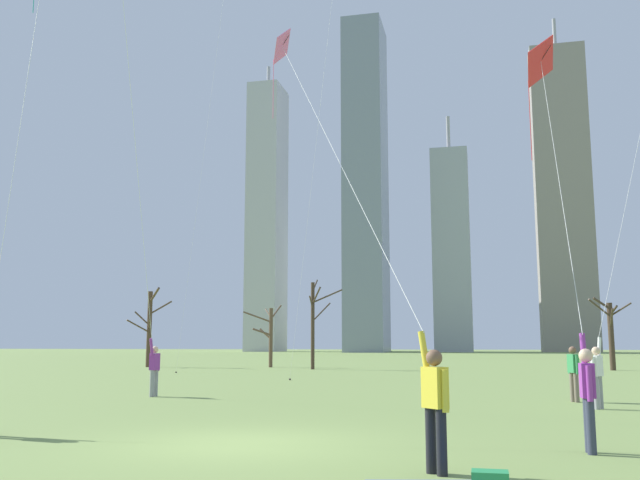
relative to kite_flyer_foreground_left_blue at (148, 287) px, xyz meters
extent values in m
plane|color=#7A934C|center=(6.26, -8.64, -3.48)|extent=(400.00, 400.00, 0.00)
cylinder|color=gray|center=(-0.09, 0.99, -3.06)|extent=(0.14, 0.14, 0.85)
cylinder|color=gray|center=(-0.12, 0.77, -3.06)|extent=(0.14, 0.14, 0.85)
cube|color=purple|center=(-0.10, 0.88, -2.36)|extent=(0.24, 0.36, 0.54)
sphere|color=beige|center=(-0.10, 0.88, -1.97)|extent=(0.22, 0.22, 0.22)
cylinder|color=purple|center=(-0.08, 1.09, -2.39)|extent=(0.09, 0.09, 0.55)
cylinder|color=purple|center=(-0.13, 0.67, -1.89)|extent=(0.11, 0.21, 0.56)
cylinder|color=silver|center=(0.21, -2.05, 6.11)|extent=(0.69, 5.44, 15.49)
cylinder|color=gray|center=(13.20, -0.53, -3.06)|extent=(0.14, 0.14, 0.85)
cylinder|color=gray|center=(13.31, -0.35, -3.06)|extent=(0.14, 0.14, 0.85)
cube|color=white|center=(13.26, -0.44, -2.36)|extent=(0.35, 0.39, 0.54)
sphere|color=beige|center=(13.26, -0.44, -1.97)|extent=(0.22, 0.22, 0.22)
cylinder|color=white|center=(13.14, -0.62, -2.39)|extent=(0.09, 0.09, 0.55)
cylinder|color=white|center=(13.37, -0.26, -1.89)|extent=(0.19, 0.22, 0.56)
cylinder|color=silver|center=(15.83, 4.76, 5.26)|extent=(4.94, 10.07, 13.80)
cylinder|color=silver|center=(0.31, -7.00, 3.28)|extent=(1.56, 3.09, 9.83)
cylinder|color=#33384C|center=(11.95, -8.47, -3.06)|extent=(0.14, 0.14, 0.85)
cylinder|color=#33384C|center=(11.95, -8.25, -3.06)|extent=(0.14, 0.14, 0.85)
cube|color=purple|center=(11.95, -8.36, -2.36)|extent=(0.21, 0.34, 0.54)
sphere|color=beige|center=(11.95, -8.36, -1.97)|extent=(0.22, 0.22, 0.22)
cylinder|color=purple|center=(11.95, -8.57, -2.39)|extent=(0.09, 0.09, 0.55)
cylinder|color=purple|center=(11.94, -8.15, -1.89)|extent=(0.09, 0.20, 0.56)
cube|color=red|center=(12.21, -0.64, 6.12)|extent=(0.79, 1.50, 1.53)
cylinder|color=black|center=(12.21, -0.64, 6.12)|extent=(0.62, 0.04, 0.93)
cylinder|color=red|center=(11.85, -0.63, 4.42)|extent=(0.02, 0.02, 2.31)
cylinder|color=silver|center=(12.08, -4.40, 2.24)|extent=(0.28, 7.52, 7.76)
cylinder|color=black|center=(9.80, -10.77, -3.06)|extent=(0.14, 0.14, 0.85)
cylinder|color=black|center=(9.64, -10.61, -3.06)|extent=(0.14, 0.14, 0.85)
cube|color=yellow|center=(9.72, -10.69, -2.36)|extent=(0.38, 0.38, 0.54)
sphere|color=brown|center=(9.72, -10.69, -1.97)|extent=(0.22, 0.22, 0.22)
cylinder|color=yellow|center=(9.86, -10.84, -2.39)|extent=(0.09, 0.09, 0.55)
cylinder|color=yellow|center=(9.58, -10.54, -1.89)|extent=(0.20, 0.21, 0.56)
cube|color=pink|center=(4.62, -0.75, 7.30)|extent=(0.47, 1.36, 1.26)
cylinder|color=black|center=(4.62, -0.75, 7.30)|extent=(0.41, 0.22, 0.78)
cylinder|color=pink|center=(4.38, -0.87, 5.91)|extent=(0.02, 0.02, 1.87)
cylinder|color=silver|center=(7.10, -5.64, 2.83)|extent=(4.97, 9.80, 8.95)
cylinder|color=#726656|center=(12.97, 1.70, -3.06)|extent=(0.14, 0.14, 0.85)
cylinder|color=#726656|center=(12.88, 1.90, -3.06)|extent=(0.14, 0.14, 0.85)
cube|color=#338C4C|center=(12.93, 1.80, -2.36)|extent=(0.32, 0.39, 0.54)
sphere|color=brown|center=(12.93, 1.80, -1.97)|extent=(0.22, 0.22, 0.22)
cylinder|color=#338C4C|center=(13.01, 1.61, -2.39)|extent=(0.09, 0.09, 0.55)
cylinder|color=#338C4C|center=(12.84, 1.99, -2.39)|extent=(0.09, 0.09, 0.55)
cylinder|color=silver|center=(-6.11, 18.47, 9.16)|extent=(2.45, 0.50, 25.21)
cylinder|color=#3F3833|center=(-7.33, 18.23, -3.44)|extent=(0.10, 0.10, 0.08)
cylinder|color=silver|center=(2.66, 12.45, 9.40)|extent=(2.52, 1.22, 25.69)
cylinder|color=#3F3833|center=(1.41, 11.85, -3.44)|extent=(0.10, 0.10, 0.08)
cylinder|color=#4C3828|center=(-13.78, 27.33, -0.69)|extent=(0.34, 0.34, 5.57)
cylinder|color=#4C3828|center=(-13.16, 27.85, 0.90)|extent=(1.37, 1.17, 1.08)
cylinder|color=#4C3828|center=(-13.58, 26.96, -0.37)|extent=(0.55, 0.89, 0.88)
cylinder|color=#4C3828|center=(-14.29, 26.58, -0.50)|extent=(1.15, 1.60, 0.96)
cylinder|color=#4C3828|center=(-13.17, 26.78, 1.78)|extent=(1.38, 1.28, 1.06)
cylinder|color=#4C3828|center=(-14.39, 27.35, 0.08)|extent=(1.31, 0.17, 1.09)
cylinder|color=brown|center=(-4.85, 28.96, -1.33)|extent=(0.28, 0.28, 4.31)
cylinder|color=brown|center=(-5.32, 29.13, -1.07)|extent=(1.06, 0.48, 0.86)
cylinder|color=brown|center=(-5.19, 29.32, 0.46)|extent=(0.77, 0.82, 0.75)
cylinder|color=brown|center=(-4.63, 29.47, 0.54)|extent=(0.59, 1.14, 1.13)
cylinder|color=brown|center=(-5.45, 28.65, -0.92)|extent=(1.30, 0.77, 0.57)
cylinder|color=brown|center=(-5.82, 28.65, 0.17)|extent=(2.01, 0.75, 0.84)
cylinder|color=#423326|center=(-0.87, 25.63, -0.56)|extent=(0.25, 0.25, 5.84)
cylinder|color=#423326|center=(-0.39, 26.20, 0.37)|extent=(1.07, 1.25, 1.35)
cylinder|color=#423326|center=(0.10, 25.88, 1.43)|extent=(2.02, 0.60, 0.97)
cylinder|color=#423326|center=(-0.49, 25.10, 1.42)|extent=(0.91, 1.20, 1.10)
cylinder|color=#423326|center=(-0.86, 25.16, 0.98)|extent=(0.12, 1.00, 0.84)
cylinder|color=#423326|center=(-0.83, 26.11, 2.17)|extent=(0.19, 1.03, 0.92)
cylinder|color=#423326|center=(18.43, 28.35, -1.31)|extent=(0.36, 0.36, 4.35)
cylinder|color=#423326|center=(18.60, 27.98, 0.33)|extent=(0.49, 0.86, 0.70)
cylinder|color=#423326|center=(18.40, 27.60, -0.15)|extent=(0.21, 1.59, 1.23)
cylinder|color=#423326|center=(17.73, 27.77, 0.53)|extent=(1.53, 1.28, 1.14)
cylinder|color=#423326|center=(17.94, 28.24, 0.84)|extent=(1.10, 0.38, 0.81)
cylinder|color=#423326|center=(19.06, 28.13, 0.41)|extent=(1.35, 0.57, 0.93)
cube|color=#9EA3AD|center=(4.35, 127.01, 17.86)|extent=(7.73, 7.25, 42.68)
cylinder|color=#99999E|center=(4.35, 127.01, 43.09)|extent=(0.80, 0.80, 7.77)
cube|color=#9EA3AD|center=(-15.55, 137.63, 14.00)|extent=(7.38, 11.86, 34.97)
cube|color=#B2B2B7|center=(-37.40, 129.99, 27.32)|extent=(7.24, 10.09, 61.59)
cylinder|color=#99999E|center=(-37.40, 129.99, 60.81)|extent=(0.80, 0.80, 5.40)
cube|color=gray|center=(-12.62, 119.77, 31.33)|extent=(8.12, 11.63, 69.63)
cube|color=gray|center=(27.94, 133.61, 29.73)|extent=(11.48, 6.18, 66.43)
cylinder|color=#99999E|center=(27.94, 133.61, 66.47)|extent=(0.80, 0.80, 7.05)
camera|label=1|loc=(10.38, -20.21, -1.79)|focal=38.96mm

